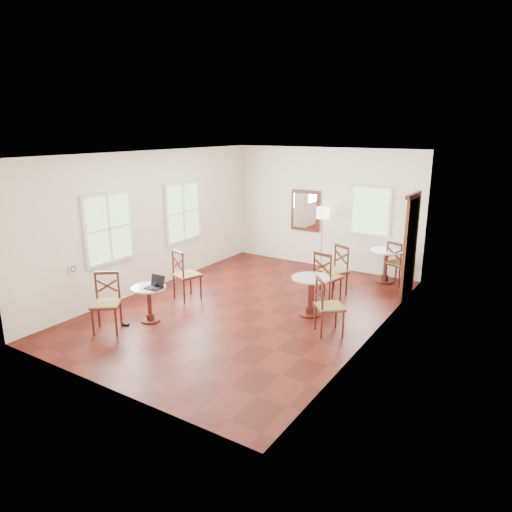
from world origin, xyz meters
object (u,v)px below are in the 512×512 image
at_px(cafe_table_back, 386,262).
at_px(chair_mid_b, 328,306).
at_px(cafe_table_mid, 310,292).
at_px(navy_mug, 156,285).
at_px(cafe_table_near, 149,300).
at_px(laptop, 156,285).
at_px(floor_lamp, 323,217).
at_px(power_adapter, 126,324).
at_px(water_glass, 143,284).
at_px(chair_near_a, 186,275).
at_px(chair_back_a, 398,263).
at_px(mouse, 153,289).
at_px(chair_back_b, 335,270).
at_px(chair_mid_a, 327,277).
at_px(chair_near_b, 106,303).

height_order(cafe_table_back, chair_mid_b, chair_mid_b).
xyz_separation_m(cafe_table_mid, navy_mug, (-2.24, -1.78, 0.24)).
height_order(cafe_table_near, laptop, laptop).
distance_m(floor_lamp, power_adapter, 5.44).
relative_size(cafe_table_near, floor_lamp, 0.42).
bearing_deg(chair_mid_b, power_adapter, 76.22).
relative_size(laptop, water_glass, 3.35).
relative_size(cafe_table_near, water_glass, 7.07).
distance_m(cafe_table_near, navy_mug, 0.32).
bearing_deg(chair_near_a, cafe_table_back, -115.62).
bearing_deg(navy_mug, chair_back_a, 55.23).
xyz_separation_m(cafe_table_mid, chair_mid_b, (0.61, -0.57, 0.03)).
height_order(chair_mid_b, mouse, chair_mid_b).
height_order(laptop, navy_mug, laptop).
distance_m(cafe_table_near, chair_back_b, 3.94).
distance_m(chair_back_b, laptop, 3.83).
height_order(chair_back_a, laptop, chair_back_a).
xyz_separation_m(laptop, water_glass, (-0.24, -0.07, -0.01)).
bearing_deg(chair_near_a, water_glass, 112.86).
xyz_separation_m(cafe_table_near, cafe_table_mid, (2.36, 1.84, 0.06)).
xyz_separation_m(chair_near_a, water_glass, (0.10, -1.28, 0.18)).
bearing_deg(chair_mid_b, navy_mug, 71.76).
bearing_deg(chair_mid_b, chair_mid_a, -16.25).
bearing_deg(mouse, laptop, 110.77).
distance_m(chair_mid_b, power_adapter, 3.64).
bearing_deg(floor_lamp, mouse, -103.16).
bearing_deg(chair_mid_a, chair_near_b, 62.52).
xyz_separation_m(navy_mug, power_adapter, (-0.34, -0.45, -0.68)).
height_order(cafe_table_near, cafe_table_mid, cafe_table_mid).
height_order(cafe_table_mid, chair_mid_b, chair_mid_b).
height_order(mouse, power_adapter, mouse).
bearing_deg(chair_mid_a, cafe_table_back, -98.26).
distance_m(cafe_table_near, laptop, 0.34).
distance_m(cafe_table_near, cafe_table_back, 5.43).
bearing_deg(cafe_table_mid, chair_near_b, -136.93).
height_order(cafe_table_near, power_adapter, cafe_table_near).
bearing_deg(laptop, cafe_table_near, -165.92).
bearing_deg(chair_back_a, power_adapter, 76.73).
bearing_deg(navy_mug, cafe_table_mid, 38.40).
relative_size(cafe_table_mid, mouse, 7.85).
distance_m(navy_mug, power_adapter, 0.89).
relative_size(cafe_table_back, chair_mid_b, 0.76).
bearing_deg(mouse, navy_mug, 116.51).
distance_m(chair_mid_b, floor_lamp, 3.88).
bearing_deg(chair_mid_a, chair_back_a, -105.43).
height_order(chair_mid_b, navy_mug, chair_mid_b).
relative_size(cafe_table_back, mouse, 7.94).
bearing_deg(chair_mid_b, laptop, 72.33).
bearing_deg(cafe_table_near, chair_mid_a, 49.21).
bearing_deg(cafe_table_near, chair_near_b, -116.34).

